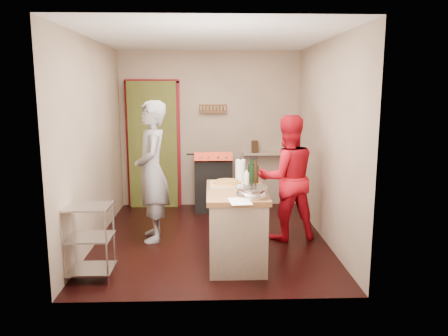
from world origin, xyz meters
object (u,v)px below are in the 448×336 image
Objects in this scene: island at (236,223)px; person_red at (287,178)px; person_stripe at (152,172)px; stove at (213,183)px; wire_shelving at (89,238)px.

island is 0.76× the size of person_red.
person_stripe is at bearing -11.00° from person_red.
person_red is (1.76, -0.03, -0.09)m from person_stripe.
island is 0.68× the size of person_stripe.
person_stripe reaches higher than stove.
stove is 0.61× the size of person_red.
stove is 0.80× the size of island.
wire_shelving is 2.59m from person_red.
stove is at bearing 140.73° from person_stripe.
stove is at bearing 96.18° from island.
person_stripe is (0.52, 1.20, 0.48)m from wire_shelving.
wire_shelving is at bearing -32.66° from person_stripe.
stove is at bearing 63.15° from wire_shelving.
person_stripe is at bearing -119.79° from stove.
wire_shelving is 0.49× the size of person_red.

